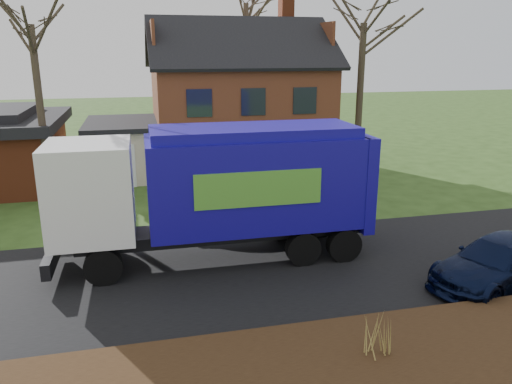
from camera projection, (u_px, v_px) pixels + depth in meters
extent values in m
plane|color=#2B4517|center=(266.00, 271.00, 15.01)|extent=(120.00, 120.00, 0.00)
cube|color=black|center=(266.00, 270.00, 15.01)|extent=(80.00, 7.00, 0.02)
cube|color=black|center=(332.00, 373.00, 10.02)|extent=(80.00, 3.50, 0.30)
cube|color=beige|center=(238.00, 143.00, 28.18)|extent=(9.00, 7.50, 2.70)
cube|color=#542418|center=(238.00, 93.00, 27.43)|extent=(9.00, 7.50, 2.80)
cube|color=brown|center=(286.00, 12.00, 27.84)|extent=(0.70, 0.90, 1.60)
cube|color=beige|center=(125.00, 150.00, 26.35)|extent=(3.50, 5.50, 2.60)
cube|color=black|center=(123.00, 123.00, 25.96)|extent=(3.90, 5.90, 0.24)
cylinder|color=black|center=(103.00, 267.00, 14.00)|extent=(1.08, 0.37, 1.07)
cylinder|color=black|center=(107.00, 239.00, 16.04)|extent=(1.08, 0.37, 1.07)
cylinder|color=black|center=(303.00, 248.00, 15.28)|extent=(1.08, 0.37, 1.07)
cylinder|color=black|center=(283.00, 225.00, 17.32)|extent=(1.08, 0.37, 1.07)
cylinder|color=black|center=(344.00, 245.00, 15.58)|extent=(1.08, 0.37, 1.07)
cylinder|color=black|center=(320.00, 222.00, 17.61)|extent=(1.08, 0.37, 1.07)
cube|color=black|center=(224.00, 232.00, 15.71)|extent=(8.90, 1.30, 0.36)
cube|color=white|center=(91.00, 190.00, 14.43)|extent=(2.39, 2.60, 2.79)
cube|color=black|center=(48.00, 188.00, 14.14)|extent=(0.10, 2.27, 0.93)
cube|color=black|center=(53.00, 255.00, 14.69)|extent=(0.28, 2.59, 0.47)
cube|color=#150B8A|center=(254.00, 181.00, 15.49)|extent=(6.53, 2.63, 2.79)
cube|color=#150B8A|center=(254.00, 131.00, 15.06)|extent=(6.22, 2.31, 0.31)
cube|color=#150B8A|center=(354.00, 178.00, 16.25)|extent=(0.38, 2.64, 3.00)
cube|color=#519A32|center=(259.00, 189.00, 14.20)|extent=(3.72, 0.07, 1.03)
cube|color=#519A32|center=(241.00, 169.00, 16.66)|extent=(3.72, 0.07, 1.03)
imported|color=#9D9FA4|center=(222.00, 199.00, 19.50)|extent=(4.83, 1.77, 1.58)
imported|color=black|center=(498.00, 262.00, 14.02)|extent=(4.91, 3.27, 1.32)
cylinder|color=#413627|center=(41.00, 116.00, 21.08)|extent=(0.31, 0.31, 7.40)
cylinder|color=#3D3425|center=(360.00, 100.00, 26.26)|extent=(0.35, 0.35, 7.73)
cylinder|color=#46372A|center=(246.00, 75.00, 34.55)|extent=(0.36, 0.36, 9.41)
cone|color=#9E8946|center=(378.00, 331.00, 10.28)|extent=(0.04, 0.04, 1.03)
cone|color=#9E8946|center=(370.00, 332.00, 10.24)|extent=(0.04, 0.04, 1.03)
cone|color=#9E8946|center=(385.00, 330.00, 10.31)|extent=(0.04, 0.04, 1.03)
cone|color=#9E8946|center=(375.00, 328.00, 10.40)|extent=(0.04, 0.04, 1.03)
cone|color=#9E8946|center=(381.00, 334.00, 10.16)|extent=(0.04, 0.04, 1.03)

